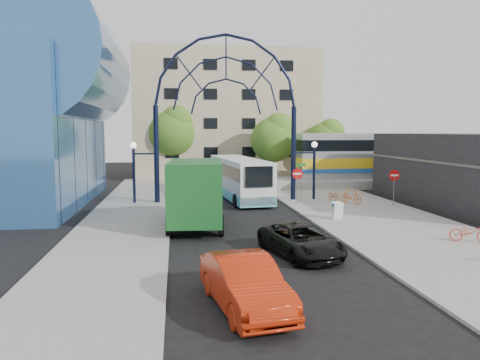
{
  "coord_description": "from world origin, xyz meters",
  "views": [
    {
      "loc": [
        -3.65,
        -19.73,
        5.2
      ],
      "look_at": [
        -0.1,
        6.0,
        2.48
      ],
      "focal_mm": 35.0,
      "sensor_mm": 36.0,
      "label": 1
    }
  ],
  "objects": [
    {
      "name": "commercial_block_east",
      "position": [
        16.0,
        10.0,
        2.5
      ],
      "size": [
        6.0,
        16.0,
        5.0
      ],
      "primitive_type": "cube",
      "color": "black",
      "rests_on": "ground"
    },
    {
      "name": "tree_north_c",
      "position": [
        12.12,
        27.93,
        4.28
      ],
      "size": [
        4.16,
        4.16,
        6.5
      ],
      "color": "#382314",
      "rests_on": "ground"
    },
    {
      "name": "city_bus",
      "position": [
        1.18,
        15.8,
        1.63
      ],
      "size": [
        3.6,
        11.51,
        3.11
      ],
      "rotation": [
        0.0,
        0.0,
        0.1
      ],
      "color": "white",
      "rests_on": "ground"
    },
    {
      "name": "red_sedan",
      "position": [
        -1.7,
        -6.61,
        0.78
      ],
      "size": [
        2.45,
        4.94,
        1.56
      ],
      "primitive_type": "imported",
      "rotation": [
        0.0,
        0.0,
        0.17
      ],
      "color": "#B5240B",
      "rests_on": "ground"
    },
    {
      "name": "black_suv",
      "position": [
        1.47,
        -1.17,
        0.65
      ],
      "size": [
        3.23,
        5.09,
        1.31
      ],
      "primitive_type": "imported",
      "rotation": [
        0.0,
        0.0,
        0.24
      ],
      "color": "black",
      "rests_on": "ground"
    },
    {
      "name": "apartment_block",
      "position": [
        2.0,
        34.97,
        7.0
      ],
      "size": [
        20.0,
        12.1,
        14.0
      ],
      "color": "tan",
      "rests_on": "ground"
    },
    {
      "name": "plaza_west",
      "position": [
        -6.5,
        6.0,
        0.06
      ],
      "size": [
        5.0,
        50.0,
        0.12
      ],
      "primitive_type": "cube",
      "color": "gray",
      "rests_on": "ground"
    },
    {
      "name": "train_car",
      "position": [
        20.0,
        22.0,
        2.9
      ],
      "size": [
        25.1,
        3.05,
        4.2
      ],
      "color": "#B7B7BC",
      "rests_on": "train_platform"
    },
    {
      "name": "green_truck",
      "position": [
        -2.58,
        5.36,
        1.83
      ],
      "size": [
        3.22,
        7.41,
        3.65
      ],
      "rotation": [
        0.0,
        0.0,
        -0.07
      ],
      "color": "black",
      "rests_on": "ground"
    },
    {
      "name": "stop_sign",
      "position": [
        4.8,
        12.0,
        1.99
      ],
      "size": [
        0.8,
        0.07,
        2.5
      ],
      "color": "slate",
      "rests_on": "sidewalk_east"
    },
    {
      "name": "bike_near_a",
      "position": [
        7.69,
        12.57,
        0.56
      ],
      "size": [
        0.79,
        1.75,
        0.89
      ],
      "primitive_type": "imported",
      "rotation": [
        0.0,
        0.0,
        0.12
      ],
      "color": "#CE6A29",
      "rests_on": "sidewalk_east"
    },
    {
      "name": "tree_north_a",
      "position": [
        6.12,
        25.93,
        4.61
      ],
      "size": [
        4.48,
        4.48,
        7.0
      ],
      "color": "#382314",
      "rests_on": "ground"
    },
    {
      "name": "street_name_sign",
      "position": [
        5.2,
        12.6,
        2.13
      ],
      "size": [
        0.7,
        0.7,
        2.8
      ],
      "color": "slate",
      "rests_on": "sidewalk_east"
    },
    {
      "name": "tree_north_b",
      "position": [
        -3.88,
        29.93,
        5.27
      ],
      "size": [
        5.12,
        5.12,
        8.0
      ],
      "color": "#382314",
      "rests_on": "ground"
    },
    {
      "name": "gateway_arch",
      "position": [
        0.0,
        14.0,
        8.56
      ],
      "size": [
        13.64,
        0.44,
        12.1
      ],
      "color": "black",
      "rests_on": "ground"
    },
    {
      "name": "bike_near_b",
      "position": [
        8.59,
        11.57,
        0.66
      ],
      "size": [
        1.35,
        1.82,
        1.09
      ],
      "primitive_type": "imported",
      "rotation": [
        0.0,
        0.0,
        0.53
      ],
      "color": "orange",
      "rests_on": "sidewalk_east"
    },
    {
      "name": "transit_hall",
      "position": [
        -15.3,
        15.0,
        6.7
      ],
      "size": [
        16.5,
        18.0,
        14.5
      ],
      "color": "#32609A",
      "rests_on": "ground"
    },
    {
      "name": "ground",
      "position": [
        0.0,
        0.0,
        0.0
      ],
      "size": [
        120.0,
        120.0,
        0.0
      ],
      "primitive_type": "plane",
      "color": "black",
      "rests_on": "ground"
    },
    {
      "name": "sidewalk_east",
      "position": [
        8.0,
        4.0,
        0.06
      ],
      "size": [
        8.0,
        56.0,
        0.12
      ],
      "primitive_type": "cube",
      "color": "gray",
      "rests_on": "ground"
    },
    {
      "name": "train_platform",
      "position": [
        20.0,
        22.0,
        0.4
      ],
      "size": [
        32.0,
        5.0,
        0.8
      ],
      "primitive_type": "cube",
      "color": "gray",
      "rests_on": "ground"
    },
    {
      "name": "bike_far_a",
      "position": [
        9.72,
        -0.26,
        0.58
      ],
      "size": [
        1.86,
        1.24,
        0.92
      ],
      "primitive_type": "imported",
      "rotation": [
        0.0,
        0.0,
        1.18
      ],
      "color": "#CF4329",
      "rests_on": "sidewalk_east"
    },
    {
      "name": "do_not_enter_sign",
      "position": [
        11.0,
        10.0,
        1.98
      ],
      "size": [
        0.76,
        0.07,
        2.48
      ],
      "color": "slate",
      "rests_on": "sidewalk_east"
    },
    {
      "name": "sandwich_board",
      "position": [
        5.6,
        5.98,
        0.74
      ],
      "size": [
        0.55,
        0.61,
        0.99
      ],
      "color": "white",
      "rests_on": "sidewalk_east"
    }
  ]
}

